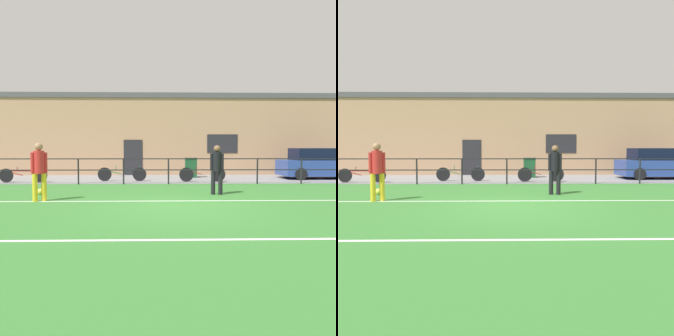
% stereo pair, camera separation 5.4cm
% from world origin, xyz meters
% --- Properties ---
extents(ground, '(60.00, 44.00, 0.04)m').
position_xyz_m(ground, '(0.00, 0.00, -0.02)').
color(ground, '#387A33').
extents(field_line_touchline, '(36.00, 0.11, 0.00)m').
position_xyz_m(field_line_touchline, '(0.00, 1.10, 0.00)').
color(field_line_touchline, white).
rests_on(field_line_touchline, ground).
extents(field_line_hash, '(36.00, 0.11, 0.00)m').
position_xyz_m(field_line_hash, '(0.00, -3.29, 0.00)').
color(field_line_hash, white).
rests_on(field_line_hash, ground).
extents(pavement_strip, '(48.00, 5.00, 0.02)m').
position_xyz_m(pavement_strip, '(0.00, 8.50, 0.01)').
color(pavement_strip, gray).
rests_on(pavement_strip, ground).
extents(perimeter_fence, '(36.07, 0.07, 1.15)m').
position_xyz_m(perimeter_fence, '(0.00, 6.00, 0.75)').
color(perimeter_fence, black).
rests_on(perimeter_fence, ground).
extents(clubhouse_facade, '(28.00, 2.56, 4.86)m').
position_xyz_m(clubhouse_facade, '(0.00, 12.20, 2.44)').
color(clubhouse_facade, tan).
rests_on(clubhouse_facade, ground).
extents(player_goalkeeper, '(0.46, 0.30, 1.70)m').
position_xyz_m(player_goalkeeper, '(1.57, 2.50, 0.97)').
color(player_goalkeeper, black).
rests_on(player_goalkeeper, ground).
extents(player_striker, '(0.43, 0.31, 1.76)m').
position_xyz_m(player_striker, '(-4.02, 1.17, 1.00)').
color(player_striker, gold).
rests_on(player_striker, ground).
extents(soccer_ball_match, '(0.21, 0.21, 0.21)m').
position_xyz_m(soccer_ball_match, '(-4.51, 2.61, 0.11)').
color(soccer_ball_match, '#E5E04C').
rests_on(soccer_ball_match, ground).
extents(parked_car_red, '(4.21, 1.96, 1.58)m').
position_xyz_m(parked_car_red, '(8.00, 8.41, 0.77)').
color(parked_car_red, '#28428E').
rests_on(parked_car_red, pavement_strip).
extents(bicycle_parked_0, '(2.19, 0.04, 0.77)m').
position_xyz_m(bicycle_parked_0, '(1.62, 6.83, 0.37)').
color(bicycle_parked_0, black).
rests_on(bicycle_parked_0, pavement_strip).
extents(bicycle_parked_1, '(2.20, 0.04, 0.74)m').
position_xyz_m(bicycle_parked_1, '(-6.70, 6.69, 0.36)').
color(bicycle_parked_1, black).
rests_on(bicycle_parked_1, pavement_strip).
extents(bicycle_parked_2, '(2.33, 0.04, 0.75)m').
position_xyz_m(bicycle_parked_2, '(-2.20, 7.20, 0.36)').
color(bicycle_parked_2, black).
rests_on(bicycle_parked_2, pavement_strip).
extents(trash_bin_0, '(0.65, 0.55, 1.07)m').
position_xyz_m(trash_bin_0, '(1.30, 9.20, 0.56)').
color(trash_bin_0, '#194C28').
rests_on(trash_bin_0, pavement_strip).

